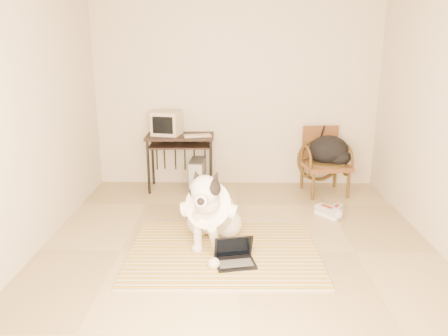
{
  "coord_description": "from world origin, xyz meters",
  "views": [
    {
      "loc": [
        -0.08,
        -3.96,
        2.0
      ],
      "look_at": [
        -0.14,
        0.23,
        0.8
      ],
      "focal_mm": 35.0,
      "sensor_mm": 36.0,
      "label": 1
    }
  ],
  "objects_px": {
    "laptop": "(235,257)",
    "crt_monitor": "(167,123)",
    "dog": "(211,211)",
    "rattan_chair": "(324,161)",
    "backpack": "(330,151)",
    "pc_tower": "(198,175)",
    "computer_desk": "(180,143)"
  },
  "relations": [
    {
      "from": "laptop",
      "to": "crt_monitor",
      "type": "distance_m",
      "value": 2.6
    },
    {
      "from": "dog",
      "to": "rattan_chair",
      "type": "distance_m",
      "value": 2.23
    },
    {
      "from": "crt_monitor",
      "to": "backpack",
      "type": "relative_size",
      "value": 0.77
    },
    {
      "from": "laptop",
      "to": "rattan_chair",
      "type": "distance_m",
      "value": 2.49
    },
    {
      "from": "crt_monitor",
      "to": "pc_tower",
      "type": "bearing_deg",
      "value": -10.18
    },
    {
      "from": "computer_desk",
      "to": "backpack",
      "type": "xyz_separation_m",
      "value": [
        2.06,
        -0.14,
        -0.07
      ]
    },
    {
      "from": "laptop",
      "to": "pc_tower",
      "type": "height_order",
      "value": "pc_tower"
    },
    {
      "from": "dog",
      "to": "computer_desk",
      "type": "bearing_deg",
      "value": 106.01
    },
    {
      "from": "backpack",
      "to": "laptop",
      "type": "bearing_deg",
      "value": -122.25
    },
    {
      "from": "crt_monitor",
      "to": "backpack",
      "type": "height_order",
      "value": "crt_monitor"
    },
    {
      "from": "computer_desk",
      "to": "pc_tower",
      "type": "bearing_deg",
      "value": -5.64
    },
    {
      "from": "backpack",
      "to": "crt_monitor",
      "type": "bearing_deg",
      "value": 174.98
    },
    {
      "from": "computer_desk",
      "to": "rattan_chair",
      "type": "xyz_separation_m",
      "value": [
        1.99,
        -0.1,
        -0.22
      ]
    },
    {
      "from": "computer_desk",
      "to": "pc_tower",
      "type": "height_order",
      "value": "computer_desk"
    },
    {
      "from": "dog",
      "to": "computer_desk",
      "type": "distance_m",
      "value": 1.86
    },
    {
      "from": "dog",
      "to": "pc_tower",
      "type": "relative_size",
      "value": 2.65
    },
    {
      "from": "pc_tower",
      "to": "rattan_chair",
      "type": "bearing_deg",
      "value": -2.51
    },
    {
      "from": "laptop",
      "to": "pc_tower",
      "type": "relative_size",
      "value": 0.87
    },
    {
      "from": "pc_tower",
      "to": "backpack",
      "type": "xyz_separation_m",
      "value": [
        1.82,
        -0.12,
        0.38
      ]
    },
    {
      "from": "dog",
      "to": "laptop",
      "type": "bearing_deg",
      "value": -62.54
    },
    {
      "from": "dog",
      "to": "pc_tower",
      "type": "distance_m",
      "value": 1.77
    },
    {
      "from": "laptop",
      "to": "rattan_chair",
      "type": "xyz_separation_m",
      "value": [
        1.25,
        2.12,
        0.37
      ]
    },
    {
      "from": "computer_desk",
      "to": "crt_monitor",
      "type": "relative_size",
      "value": 2.22
    },
    {
      "from": "computer_desk",
      "to": "pc_tower",
      "type": "relative_size",
      "value": 2.01
    },
    {
      "from": "laptop",
      "to": "crt_monitor",
      "type": "xyz_separation_m",
      "value": [
        -0.93,
        2.28,
        0.85
      ]
    },
    {
      "from": "pc_tower",
      "to": "backpack",
      "type": "relative_size",
      "value": 0.85
    },
    {
      "from": "laptop",
      "to": "pc_tower",
      "type": "bearing_deg",
      "value": 102.99
    },
    {
      "from": "dog",
      "to": "backpack",
      "type": "relative_size",
      "value": 2.24
    },
    {
      "from": "crt_monitor",
      "to": "rattan_chair",
      "type": "distance_m",
      "value": 2.23
    },
    {
      "from": "dog",
      "to": "crt_monitor",
      "type": "relative_size",
      "value": 2.92
    },
    {
      "from": "laptop",
      "to": "crt_monitor",
      "type": "height_order",
      "value": "crt_monitor"
    },
    {
      "from": "computer_desk",
      "to": "pc_tower",
      "type": "distance_m",
      "value": 0.51
    }
  ]
}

